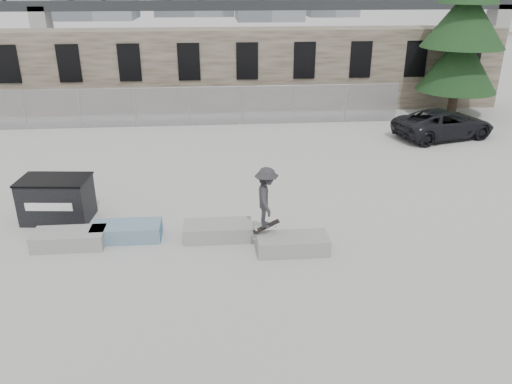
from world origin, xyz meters
TOP-DOWN VIEW (x-y plane):
  - ground at (0.00, 0.00)m, footprint 120.00×120.00m
  - stone_wall at (0.00, 16.24)m, footprint 36.00×2.58m
  - chainlink_fence at (-0.00, 12.50)m, footprint 22.06×0.06m
  - planter_far_left at (-2.96, -0.12)m, footprint 2.00×0.90m
  - planter_center_left at (-1.39, 0.21)m, footprint 2.00×0.90m
  - planter_center_right at (1.28, 0.02)m, footprint 2.00×0.90m
  - planter_offset at (3.36, -0.95)m, footprint 2.00×0.90m
  - dumpster at (-3.75, 1.71)m, footprint 2.23×1.48m
  - spruce_tree at (14.60, 13.44)m, footprint 4.37×4.37m
  - truss_bridge at (10.00, 55.00)m, footprint 70.00×3.00m
  - suv at (12.26, 9.30)m, footprint 5.33×3.46m
  - skateboarder at (2.64, -0.66)m, footprint 0.77×1.14m

SIDE VIEW (x-z plane):
  - ground at x=0.00m, z-range 0.00..0.00m
  - planter_far_left at x=-2.96m, z-range 0.02..0.49m
  - planter_center_left at x=-1.39m, z-range 0.02..0.49m
  - planter_center_right at x=1.28m, z-range 0.02..0.49m
  - planter_offset at x=3.36m, z-range 0.02..0.49m
  - suv at x=12.26m, z-range 0.00..1.36m
  - dumpster at x=-3.75m, z-range 0.01..1.40m
  - chainlink_fence at x=0.00m, z-range 0.03..2.05m
  - skateboarder at x=2.64m, z-range 0.59..2.51m
  - stone_wall at x=0.00m, z-range 0.01..4.51m
  - truss_bridge at x=10.00m, z-range -0.77..9.03m
  - spruce_tree at x=14.60m, z-range -0.75..10.75m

